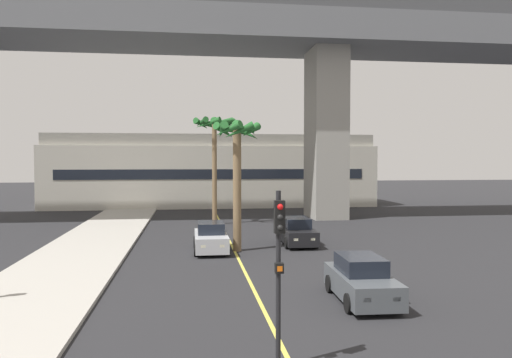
% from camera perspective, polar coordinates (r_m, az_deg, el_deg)
% --- Properties ---
extents(sidewalk_left, '(4.80, 80.00, 0.15)m').
position_cam_1_polar(sidewalk_left, '(21.16, -23.25, -11.21)').
color(sidewalk_left, '#ADA89E').
rests_on(sidewalk_left, ground).
extents(lane_stripe_center, '(0.14, 56.00, 0.01)m').
position_cam_1_polar(lane_stripe_center, '(28.35, -2.71, -7.78)').
color(lane_stripe_center, '#DBCC4C').
rests_on(lane_stripe_center, ground).
extents(bridge_overpass, '(72.30, 8.00, 18.43)m').
position_cam_1_polar(bridge_overpass, '(42.45, -3.04, 15.57)').
color(bridge_overpass, slate).
rests_on(bridge_overpass, ground).
extents(pier_building_backdrop, '(34.13, 8.04, 7.55)m').
position_cam_1_polar(pier_building_backdrop, '(53.73, -5.09, 0.91)').
color(pier_building_backdrop, beige).
rests_on(pier_building_backdrop, ground).
extents(car_queue_front, '(1.84, 4.10, 1.56)m').
position_cam_1_polar(car_queue_front, '(27.00, -5.20, -6.75)').
color(car_queue_front, '#B7BABF').
rests_on(car_queue_front, ground).
extents(car_queue_second, '(1.95, 4.16, 1.56)m').
position_cam_1_polar(car_queue_second, '(18.02, 12.00, -11.32)').
color(car_queue_second, '#4C5156').
rests_on(car_queue_second, ground).
extents(car_queue_third, '(1.88, 4.13, 1.56)m').
position_cam_1_polar(car_queue_third, '(29.07, 4.70, -6.11)').
color(car_queue_third, black).
rests_on(car_queue_third, ground).
extents(traffic_light_median_near, '(0.24, 0.37, 4.20)m').
position_cam_1_polar(traffic_light_median_near, '(11.74, 2.64, -8.62)').
color(traffic_light_median_near, black).
rests_on(traffic_light_median_near, ground).
extents(palm_tree_near_median, '(2.68, 2.67, 7.07)m').
position_cam_1_polar(palm_tree_near_median, '(26.70, -2.17, 3.34)').
color(palm_tree_near_median, brown).
rests_on(palm_tree_near_median, ground).
extents(palm_tree_mid_median, '(3.31, 3.33, 8.19)m').
position_cam_1_polar(palm_tree_mid_median, '(37.99, -4.78, 5.17)').
color(palm_tree_mid_median, brown).
rests_on(palm_tree_mid_median, ground).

